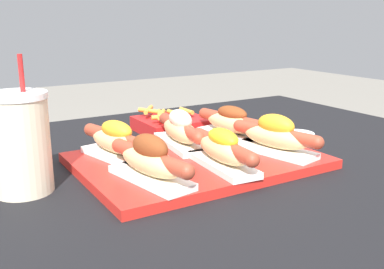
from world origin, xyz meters
TOP-DOWN VIEW (x-y plane):
  - serving_tray at (0.01, -0.02)m, footprint 0.46×0.33m
  - hot_dog_0 at (-0.12, -0.10)m, footprint 0.09×0.21m
  - hot_dog_1 at (0.02, -0.10)m, footprint 0.07×0.21m
  - hot_dog_2 at (0.16, -0.08)m, footprint 0.10×0.21m
  - hot_dog_3 at (-0.13, 0.05)m, footprint 0.10×0.21m
  - hot_dog_4 at (0.02, 0.06)m, footprint 0.08×0.21m
  - hot_dog_5 at (0.16, 0.06)m, footprint 0.09×0.21m
  - sauce_bowl at (0.31, 0.01)m, footprint 0.08×0.08m
  - drink_cup at (-0.31, 0.01)m, footprint 0.10×0.10m
  - fries_basket at (0.10, 0.24)m, footprint 0.17×0.16m

SIDE VIEW (x-z plane):
  - serving_tray at x=0.01m, z-range 0.71..0.73m
  - sauce_bowl at x=0.31m, z-range 0.72..0.74m
  - fries_basket at x=0.10m, z-range 0.70..0.76m
  - hot_dog_1 at x=0.02m, z-range 0.73..0.80m
  - hot_dog_5 at x=0.16m, z-range 0.73..0.80m
  - hot_dog_3 at x=-0.13m, z-range 0.73..0.80m
  - hot_dog_4 at x=0.02m, z-range 0.73..0.81m
  - hot_dog_2 at x=0.16m, z-range 0.73..0.81m
  - hot_dog_0 at x=-0.12m, z-range 0.73..0.81m
  - drink_cup at x=-0.31m, z-range 0.68..0.91m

